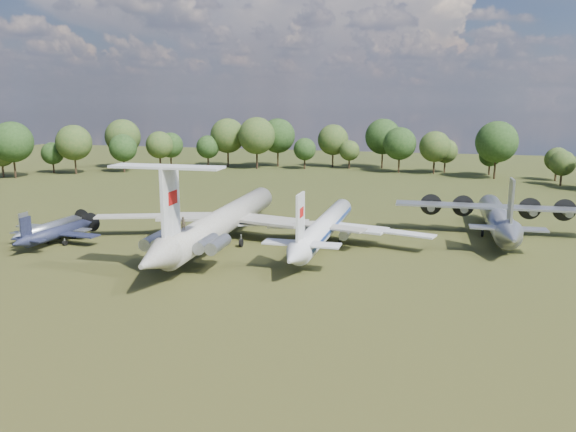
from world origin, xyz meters
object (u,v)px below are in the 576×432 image
(il62_airliner, at_px, (225,225))
(tu104_jet, at_px, (324,231))
(an12_transport, at_px, (497,222))
(small_prop_west, at_px, (57,235))
(small_prop_northwest, at_px, (51,230))
(person_on_il62, at_px, (183,223))

(il62_airliner, relative_size, tu104_jet, 1.29)
(an12_transport, bearing_deg, il62_airliner, -161.06)
(an12_transport, bearing_deg, small_prop_west, -162.16)
(small_prop_west, height_order, small_prop_northwest, small_prop_west)
(an12_transport, distance_m, person_on_il62, 47.73)
(person_on_il62, bearing_deg, an12_transport, -157.73)
(il62_airliner, distance_m, small_prop_northwest, 26.51)
(tu104_jet, bearing_deg, small_prop_northwest, -170.32)
(tu104_jet, xyz_separation_m, small_prop_northwest, (-40.22, -6.69, -0.83))
(tu104_jet, bearing_deg, person_on_il62, -128.67)
(small_prop_west, xyz_separation_m, person_on_il62, (23.32, -7.26, 4.70))
(il62_airliner, height_order, person_on_il62, person_on_il62)
(tu104_jet, xyz_separation_m, small_prop_west, (-36.98, -9.67, -0.79))
(il62_airliner, height_order, small_prop_west, il62_airliner)
(il62_airliner, distance_m, person_on_il62, 14.86)
(an12_transport, distance_m, small_prop_northwest, 67.09)
(an12_transport, relative_size, small_prop_west, 1.97)
(person_on_il62, bearing_deg, small_prop_west, -32.21)
(an12_transport, bearing_deg, small_prop_northwest, -165.47)
(small_prop_west, bearing_deg, il62_airliner, 21.97)
(il62_airliner, bearing_deg, small_prop_west, -164.19)
(small_prop_west, relative_size, person_on_il62, 10.88)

